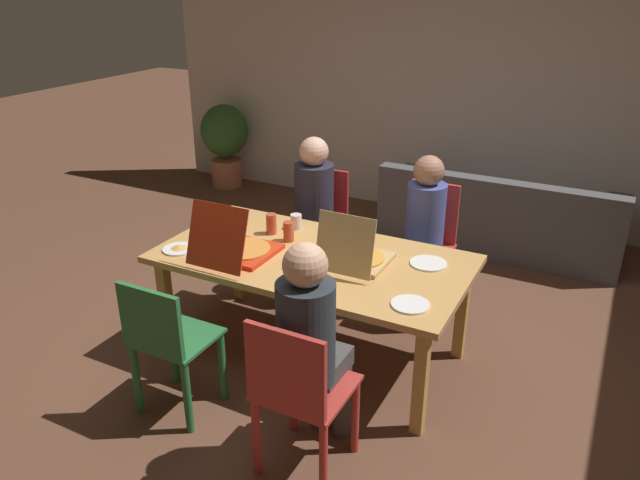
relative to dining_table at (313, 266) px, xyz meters
The scene contains 20 objects.
ground_plane 0.66m from the dining_table, ahead, with size 20.00×20.00×0.00m, color brown.
back_wall 3.10m from the dining_table, 90.00° to the left, with size 6.59×0.12×2.74m, color beige.
dining_table is the anchor object (origin of this frame).
chair_0 1.11m from the dining_table, 66.17° to the left, with size 0.39×0.45×0.96m.
person_0 0.95m from the dining_table, 62.18° to the left, with size 0.28×0.51×1.22m.
chair_1 1.10m from the dining_table, 65.94° to the right, with size 0.44×0.43×0.92m.
person_1 0.97m from the dining_table, 62.51° to the right, with size 0.29×0.47×1.27m.
chair_2 1.05m from the dining_table, 114.94° to the left, with size 0.40×0.45×0.95m.
person_2 0.91m from the dining_table, 119.10° to the left, with size 0.31×0.52×1.26m.
chair_3 1.03m from the dining_table, 115.70° to the right, with size 0.43×0.39×0.87m.
pizza_box_0 0.32m from the dining_table, ahead, with size 0.36×0.44×0.38m.
pizza_box_1 0.49m from the dining_table, 152.33° to the right, with size 0.40×0.53×0.41m.
plate_0 0.83m from the dining_table, 22.17° to the right, with size 0.21×0.21×0.01m.
plate_1 0.73m from the dining_table, 17.90° to the left, with size 0.23×0.23×0.01m.
plate_2 0.88m from the dining_table, 158.82° to the right, with size 0.21×0.21×0.03m.
drinking_glass_0 0.49m from the dining_table, 155.72° to the left, with size 0.07×0.07×0.14m, color #BA4831.
drinking_glass_1 0.32m from the dining_table, 151.80° to the left, with size 0.07×0.07×0.14m, color #B9442D.
drinking_glass_2 0.49m from the dining_table, 132.35° to the left, with size 0.08×0.08×0.11m, color silver.
couch 2.46m from the dining_table, 72.81° to the left, with size 2.14×0.80×0.74m.
potted_plant 3.72m from the dining_table, 134.19° to the left, with size 0.56×0.56×0.98m.
Camera 1 is at (1.65, -3.10, 2.40)m, focal length 34.20 mm.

